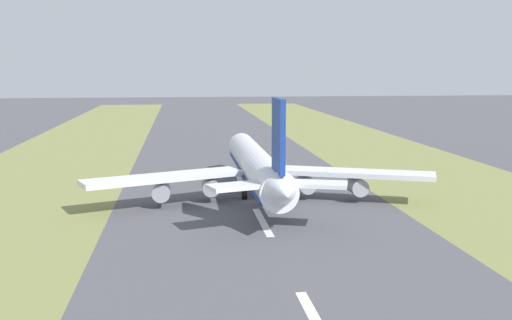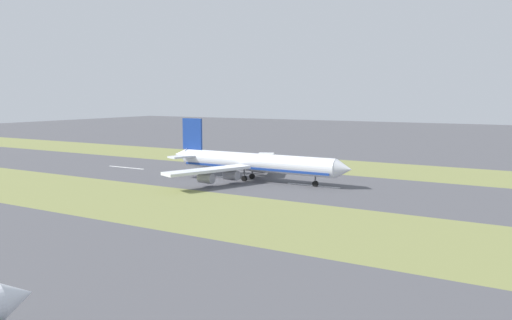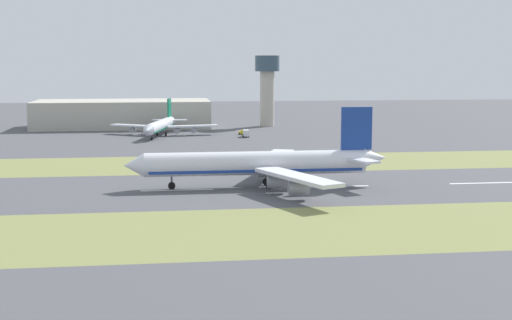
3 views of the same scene
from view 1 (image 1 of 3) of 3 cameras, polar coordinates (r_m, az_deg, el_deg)
The scene contains 6 objects.
ground_plane at distance 111.78m, azimuth -0.42°, elevation -3.95°, with size 800.00×800.00×0.00m, color #4C4C51.
grass_median_west at distance 115.61m, azimuth -23.23°, elevation -4.24°, with size 40.00×600.00×0.01m, color olive.
grass_median_east at distance 125.20m, azimuth 20.52°, elevation -3.13°, with size 40.00×600.00×0.01m, color olive.
centreline_dash_mid at distance 97.26m, azimuth 0.63°, elevation -5.89°, with size 1.20×18.00×0.01m, color silver.
centreline_dash_far at distance 136.07m, azimuth -1.66°, elevation -1.64°, with size 1.20×18.00×0.01m, color silver.
airplane_main_jet at distance 113.75m, azimuth 0.12°, elevation -0.63°, with size 64.14×67.02×20.20m.
Camera 1 is at (-12.82, -108.27, 24.68)m, focal length 42.00 mm.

